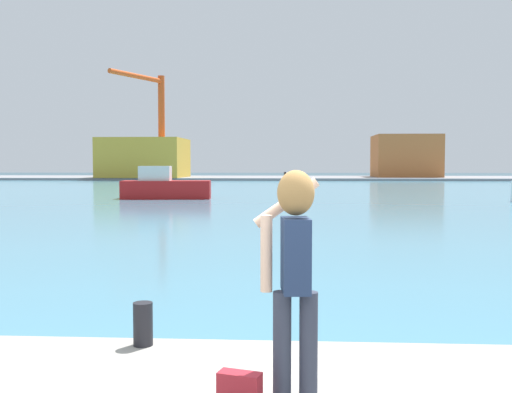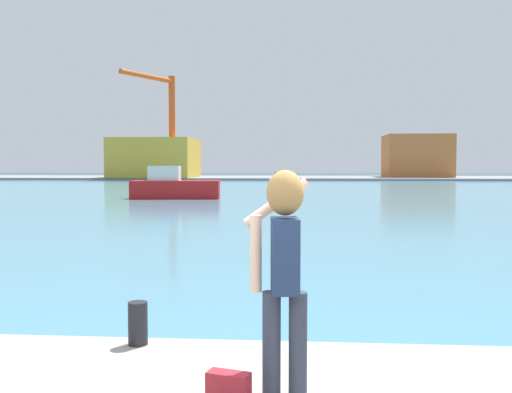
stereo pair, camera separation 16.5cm
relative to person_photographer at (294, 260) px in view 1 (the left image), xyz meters
name	(u,v)px [view 1 (the left image)]	position (x,y,z in m)	size (l,w,h in m)	color
ground_plane	(290,191)	(-0.23, 49.46, -1.74)	(220.00, 220.00, 0.00)	#334751
harbor_water	(290,190)	(-0.23, 51.46, -1.73)	(140.00, 100.00, 0.02)	teal
far_shore_dock	(291,178)	(-0.23, 91.46, -1.55)	(140.00, 20.00, 0.37)	gray
person_photographer	(294,260)	(0.00, 0.00, 0.00)	(0.53, 0.55, 1.74)	#2D3342
handbag	(240,388)	(-0.40, -0.14, -0.95)	(0.32, 0.14, 0.24)	maroon
harbor_bollard	(143,324)	(-1.48, 1.22, -0.85)	(0.19, 0.19, 0.43)	black
boat_moored	(164,187)	(-8.96, 36.46, -0.88)	(6.31, 2.51, 2.29)	#B21919
warehouse_left	(144,158)	(-23.17, 87.17, 1.67)	(12.60, 11.63, 6.07)	gold
warehouse_right	(406,156)	(18.24, 91.94, 1.99)	(10.04, 9.45, 6.71)	#B26633
port_crane	(155,114)	(-20.39, 82.89, 8.14)	(5.49, 11.02, 15.36)	#D84C19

